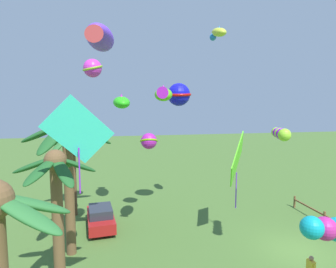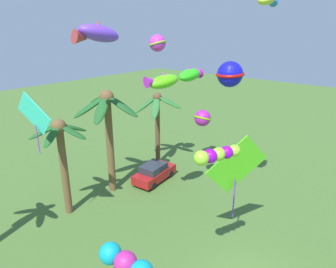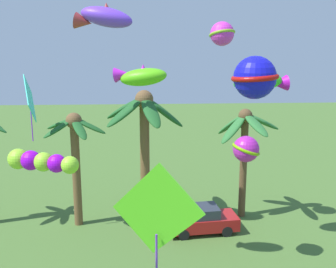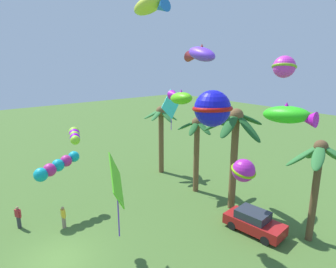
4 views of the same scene
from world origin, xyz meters
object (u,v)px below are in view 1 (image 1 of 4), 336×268
parked_car_0 (101,217)px  kite_tube_9 (281,134)px  palm_tree_1 (68,152)px  kite_ball_1 (93,68)px  palm_tree_3 (57,193)px  kite_ball_6 (179,95)px  kite_fish_10 (100,38)px  kite_diamond_3 (237,160)px  kite_diamond_5 (78,132)px  kite_fish_4 (121,102)px  kite_fish_0 (218,33)px  palm_tree_2 (72,150)px  kite_fish_8 (163,94)px  kite_ball_2 (149,141)px

parked_car_0 → kite_tube_9: bearing=-123.6°
palm_tree_1 → kite_ball_1: kite_ball_1 is taller
palm_tree_3 → kite_ball_6: size_ratio=2.89×
kite_ball_6 → kite_fish_10: size_ratio=0.74×
kite_diamond_3 → kite_diamond_5: (-6.27, 8.81, 2.59)m
kite_ball_1 → kite_fish_4: kite_ball_1 is taller
kite_ball_1 → kite_ball_6: kite_ball_1 is taller
palm_tree_1 → kite_tube_9: 11.31m
kite_ball_6 → kite_fish_0: bearing=-114.8°
kite_ball_1 → kite_fish_10: size_ratio=0.60×
palm_tree_2 → kite_fish_10: bearing=-162.1°
kite_diamond_3 → kite_fish_8: bearing=96.2°
palm_tree_1 → palm_tree_3: palm_tree_1 is taller
palm_tree_3 → parked_car_0: palm_tree_3 is taller
palm_tree_2 → kite_ball_6: (-1.64, -7.80, 4.08)m
palm_tree_1 → kite_fish_8: kite_fish_8 is taller
kite_ball_1 → kite_diamond_3: bearing=-112.4°
palm_tree_3 → kite_diamond_3: kite_diamond_3 is taller
kite_ball_2 → kite_ball_6: size_ratio=0.60×
palm_tree_1 → kite_diamond_3: bearing=-87.6°
kite_fish_0 → kite_tube_9: bearing=-169.7°
palm_tree_1 → kite_fish_4: bearing=-28.5°
parked_car_0 → kite_fish_10: bearing=-175.2°
kite_ball_6 → kite_fish_8: size_ratio=0.94×
kite_fish_4 → kite_fish_8: bearing=-159.3°
parked_car_0 → kite_ball_2: 6.27m
palm_tree_2 → kite_diamond_3: bearing=-117.3°
kite_ball_6 → kite_fish_8: kite_ball_6 is taller
parked_car_0 → kite_ball_2: size_ratio=2.93×
kite_fish_8 → kite_tube_9: (-2.95, -5.54, -2.05)m
kite_diamond_5 → kite_tube_9: kite_diamond_5 is taller
kite_fish_0 → palm_tree_1: bearing=107.9°
kite_ball_2 → kite_ball_6: kite_ball_6 is taller
palm_tree_2 → parked_car_0: 5.52m
kite_ball_2 → kite_fish_8: 5.76m
kite_ball_1 → kite_ball_6: (0.21, -6.01, -1.73)m
palm_tree_1 → palm_tree_2: 6.03m
kite_fish_4 → kite_fish_10: 8.26m
kite_fish_4 → kite_ball_6: kite_ball_6 is taller
kite_fish_0 → kite_tube_9: (-6.18, -1.13, -6.34)m
palm_tree_2 → kite_ball_2: size_ratio=4.81×
palm_tree_2 → kite_fish_0: kite_fish_0 is taller
kite_ball_1 → kite_ball_2: kite_ball_1 is taller
kite_fish_0 → kite_ball_1: 8.92m
palm_tree_1 → kite_fish_4: size_ratio=2.78×
kite_fish_0 → kite_fish_10: 9.42m
kite_ball_1 → kite_fish_10: (-5.97, -0.74, 0.75)m
kite_ball_2 → kite_diamond_5: 11.27m
palm_tree_3 → kite_fish_4: bearing=-17.5°
kite_diamond_3 → parked_car_0: bearing=72.3°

